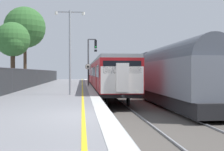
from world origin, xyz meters
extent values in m
cube|color=gray|center=(-2.50, 0.00, -0.50)|extent=(6.40, 110.00, 1.00)
cube|color=silver|center=(0.40, 0.00, 0.01)|extent=(0.60, 110.00, 0.01)
cube|color=yellow|center=(-0.35, 0.00, 0.01)|extent=(0.12, 110.00, 0.01)
cube|color=gray|center=(1.38, 0.00, -0.96)|extent=(0.07, 110.00, 0.08)
cube|color=gray|center=(2.82, 0.00, -0.96)|extent=(0.07, 110.00, 0.08)
cube|color=maroon|center=(2.10, 17.37, 1.27)|extent=(2.80, 19.02, 2.30)
cube|color=black|center=(2.10, 17.37, -0.01)|extent=(2.64, 18.42, 0.25)
cube|color=gray|center=(2.10, 17.37, 2.54)|extent=(2.68, 19.02, 0.24)
cube|color=black|center=(0.69, 17.37, 1.57)|extent=(0.02, 17.42, 0.84)
cube|color=red|center=(0.69, 12.62, 1.17)|extent=(0.03, 1.10, 1.90)
cube|color=red|center=(0.69, 22.12, 1.17)|extent=(0.03, 1.10, 1.90)
cylinder|color=black|center=(1.32, 10.46, -0.50)|extent=(0.12, 0.84, 0.84)
cylinder|color=black|center=(2.88, 10.46, -0.50)|extent=(0.12, 0.84, 0.84)
cylinder|color=black|center=(1.32, 24.28, -0.50)|extent=(0.12, 0.84, 0.84)
cylinder|color=black|center=(2.88, 24.28, -0.50)|extent=(0.12, 0.84, 0.84)
cube|color=maroon|center=(2.10, 36.99, 1.27)|extent=(2.80, 19.02, 2.30)
cube|color=black|center=(2.10, 36.99, -0.01)|extent=(2.64, 18.42, 0.25)
cube|color=gray|center=(2.10, 36.99, 2.54)|extent=(2.68, 19.02, 0.24)
cube|color=black|center=(0.69, 36.99, 1.57)|extent=(0.02, 17.42, 0.84)
cube|color=red|center=(0.69, 32.23, 1.17)|extent=(0.03, 1.10, 1.90)
cube|color=red|center=(0.69, 41.74, 1.17)|extent=(0.03, 1.10, 1.90)
cylinder|color=black|center=(1.32, 30.08, -0.50)|extent=(0.12, 0.84, 0.84)
cylinder|color=black|center=(2.88, 30.08, -0.50)|extent=(0.12, 0.84, 0.84)
cylinder|color=black|center=(1.32, 43.89, -0.50)|extent=(0.12, 0.84, 0.84)
cylinder|color=black|center=(2.88, 43.89, -0.50)|extent=(0.12, 0.84, 0.84)
cube|color=silver|center=(2.10, 7.90, 1.02)|extent=(2.70, 0.10, 1.70)
cube|color=black|center=(2.10, 7.89, 1.82)|extent=(2.40, 0.08, 0.80)
cube|color=silver|center=(2.10, 7.76, 1.17)|extent=(0.80, 0.24, 1.80)
cylinder|color=white|center=(1.15, 7.84, 0.27)|extent=(0.18, 0.06, 0.18)
cylinder|color=white|center=(3.05, 7.84, 0.27)|extent=(0.18, 0.06, 0.18)
cylinder|color=black|center=(2.10, 7.61, 0.02)|extent=(0.20, 0.35, 0.20)
cube|color=black|center=(2.10, 36.99, 2.79)|extent=(0.60, 0.90, 0.20)
cube|color=#232326|center=(6.10, 9.57, -0.38)|extent=(2.30, 13.29, 0.79)
cube|color=slate|center=(6.10, 9.57, 1.17)|extent=(2.60, 12.49, 2.29)
cylinder|color=#515660|center=(6.10, 9.57, 2.31)|extent=(2.39, 12.09, 2.39)
cylinder|color=black|center=(5.32, 4.92, -0.50)|extent=(0.12, 0.84, 0.84)
cylinder|color=black|center=(6.88, 4.92, -0.50)|extent=(0.12, 0.84, 0.84)
cylinder|color=black|center=(5.32, 14.21, -0.50)|extent=(0.12, 0.84, 0.84)
cylinder|color=black|center=(6.88, 14.21, -0.50)|extent=(0.12, 0.84, 0.84)
cube|color=#232326|center=(6.10, 23.65, -0.38)|extent=(2.30, 13.29, 0.79)
cube|color=slate|center=(6.10, 23.65, 1.17)|extent=(2.60, 12.49, 2.29)
cylinder|color=#515660|center=(6.10, 23.65, 2.31)|extent=(2.39, 12.09, 2.39)
cylinder|color=black|center=(5.32, 19.01, -0.50)|extent=(0.12, 0.84, 0.84)
cylinder|color=black|center=(6.88, 19.01, -0.50)|extent=(0.12, 0.84, 0.84)
cylinder|color=black|center=(5.32, 28.29, -0.50)|extent=(0.12, 0.84, 0.84)
cylinder|color=black|center=(6.88, 28.29, -0.50)|extent=(0.12, 0.84, 0.84)
cylinder|color=#47474C|center=(0.35, 24.02, 2.66)|extent=(0.18, 0.18, 5.33)
cube|color=#47474C|center=(0.80, 24.02, 5.33)|extent=(0.90, 0.12, 0.12)
cube|color=black|center=(1.20, 24.02, 4.78)|extent=(0.28, 0.20, 1.00)
cylinder|color=black|center=(1.20, 23.90, 5.10)|extent=(0.16, 0.04, 0.16)
cylinder|color=black|center=(1.20, 23.90, 4.78)|extent=(0.16, 0.04, 0.16)
cylinder|color=#19D83F|center=(1.20, 23.90, 4.46)|extent=(0.16, 0.04, 0.16)
cube|color=black|center=(1.20, 24.02, 4.03)|extent=(0.32, 0.16, 0.24)
cylinder|color=#59595B|center=(0.25, 20.91, 1.02)|extent=(0.08, 0.08, 2.04)
cylinder|color=black|center=(0.25, 20.90, 2.10)|extent=(0.59, 0.02, 0.59)
cylinder|color=silver|center=(0.25, 20.89, 2.10)|extent=(0.56, 0.02, 0.56)
cube|color=black|center=(0.25, 20.88, 2.10)|extent=(0.24, 0.01, 0.18)
cylinder|color=#93999E|center=(-1.18, 9.52, 2.80)|extent=(0.14, 0.14, 5.60)
cube|color=#93999E|center=(-0.73, 9.52, 5.50)|extent=(0.90, 0.08, 0.08)
cylinder|color=silver|center=(-0.28, 9.52, 5.42)|extent=(0.20, 0.20, 0.18)
cube|color=#93999E|center=(-1.63, 9.52, 5.50)|extent=(0.90, 0.08, 0.08)
cylinder|color=silver|center=(-2.08, 9.52, 5.42)|extent=(0.20, 0.20, 0.18)
cylinder|color=#38383D|center=(-5.45, 11.69, 0.89)|extent=(0.07, 0.07, 1.78)
cylinder|color=#38383D|center=(-5.45, 23.38, 0.89)|extent=(0.07, 0.07, 1.78)
cylinder|color=#38383D|center=(-5.45, 35.06, 0.89)|extent=(0.07, 0.07, 1.78)
cylinder|color=#38383D|center=(-5.45, 46.75, 0.89)|extent=(0.07, 0.07, 1.78)
cylinder|color=#473323|center=(-6.70, 17.51, 1.83)|extent=(0.41, 0.41, 3.66)
sphere|color=#33662D|center=(-6.70, 17.51, 4.52)|extent=(3.15, 3.15, 3.15)
sphere|color=#33662D|center=(-6.51, 17.03, 4.13)|extent=(2.17, 2.17, 2.17)
cylinder|color=#473323|center=(-6.99, 24.89, 2.71)|extent=(0.37, 0.37, 5.42)
sphere|color=#33662D|center=(-6.99, 24.89, 6.73)|extent=(4.77, 4.77, 4.77)
sphere|color=#33662D|center=(-6.71, 24.62, 6.13)|extent=(2.70, 2.70, 2.70)
camera|label=1|loc=(-0.40, -10.22, 1.49)|focal=47.18mm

